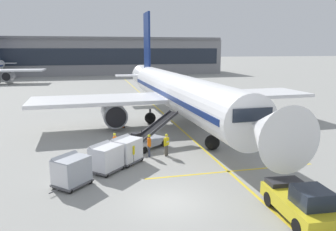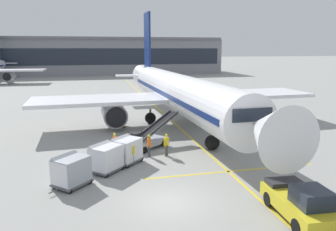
{
  "view_description": "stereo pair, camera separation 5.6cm",
  "coord_description": "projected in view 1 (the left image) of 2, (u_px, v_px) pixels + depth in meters",
  "views": [
    {
      "loc": [
        -3.69,
        -15.63,
        8.05
      ],
      "look_at": [
        2.19,
        9.34,
        2.75
      ],
      "focal_mm": 34.7,
      "sensor_mm": 36.0,
      "label": 1
    },
    {
      "loc": [
        -3.63,
        -15.65,
        8.05
      ],
      "look_at": [
        2.19,
        9.34,
        2.75
      ],
      "focal_mm": 34.7,
      "sensor_mm": 36.0,
      "label": 2
    }
  ],
  "objects": [
    {
      "name": "baggage_cart_second",
      "position": [
        106.0,
        157.0,
        21.47
      ],
      "size": [
        2.54,
        2.55,
        1.91
      ],
      "color": "#515156",
      "rests_on": "ground"
    },
    {
      "name": "safety_cone_engine_keepout",
      "position": [
        122.0,
        124.0,
        33.69
      ],
      "size": [
        0.67,
        0.67,
        0.75
      ],
      "color": "black",
      "rests_on": "ground"
    },
    {
      "name": "apron_guidance_line_stop_bar",
      "position": [
        233.0,
        171.0,
        21.75
      ],
      "size": [
        12.0,
        0.2,
        0.01
      ],
      "color": "yellow",
      "rests_on": "ground"
    },
    {
      "name": "terminal_building",
      "position": [
        68.0,
        56.0,
        104.93
      ],
      "size": [
        97.22,
        21.71,
        11.54
      ],
      "color": "gray",
      "rests_on": "ground"
    },
    {
      "name": "belt_loader",
      "position": [
        149.0,
        138.0,
        26.84
      ],
      "size": [
        5.03,
        4.38,
        2.64
      ],
      "color": "#A3A8B2",
      "rests_on": "ground"
    },
    {
      "name": "baggage_cart_third",
      "position": [
        71.0,
        170.0,
        19.2
      ],
      "size": [
        2.54,
        2.55,
        1.91
      ],
      "color": "#515156",
      "rests_on": "ground"
    },
    {
      "name": "ground_crew_marshaller",
      "position": [
        149.0,
        144.0,
        24.43
      ],
      "size": [
        0.27,
        0.57,
        1.74
      ],
      "color": "#333847",
      "rests_on": "ground"
    },
    {
      "name": "ground_crew_by_loader",
      "position": [
        132.0,
        152.0,
        22.67
      ],
      "size": [
        0.37,
        0.53,
        1.74
      ],
      "color": "#514C42",
      "rests_on": "ground"
    },
    {
      "name": "ground_crew_by_carts",
      "position": [
        166.0,
        143.0,
        24.63
      ],
      "size": [
        0.45,
        0.43,
        1.74
      ],
      "color": "#514C42",
      "rests_on": "ground"
    },
    {
      "name": "baggage_cart_lead",
      "position": [
        126.0,
        149.0,
        23.13
      ],
      "size": [
        2.54,
        2.55,
        1.91
      ],
      "color": "#515156",
      "rests_on": "ground"
    },
    {
      "name": "ground_plane",
      "position": [
        168.0,
        202.0,
        17.36
      ],
      "size": [
        600.0,
        600.0,
        0.0
      ],
      "primitive_type": "plane",
      "color": "gray"
    },
    {
      "name": "ground_crew_wingwalker",
      "position": [
        115.0,
        142.0,
        24.89
      ],
      "size": [
        0.33,
        0.55,
        1.74
      ],
      "color": "#333847",
      "rests_on": "ground"
    },
    {
      "name": "apron_guidance_line_lead_in",
      "position": [
        176.0,
        125.0,
        34.84
      ],
      "size": [
        0.2,
        110.0,
        0.01
      ],
      "color": "yellow",
      "rests_on": "ground"
    },
    {
      "name": "parked_airplane",
      "position": [
        177.0,
        92.0,
        34.89
      ],
      "size": [
        30.37,
        40.15,
        13.32
      ],
      "color": "white",
      "rests_on": "ground"
    },
    {
      "name": "pushback_tug",
      "position": [
        302.0,
        202.0,
        15.53
      ],
      "size": [
        2.36,
        4.52,
        1.83
      ],
      "color": "gold",
      "rests_on": "ground"
    }
  ]
}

